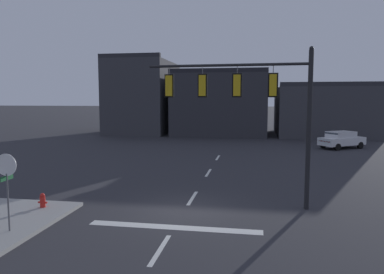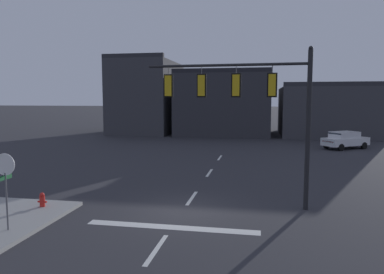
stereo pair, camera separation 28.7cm
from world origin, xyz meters
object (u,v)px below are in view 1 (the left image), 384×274
(signal_mast_near_side, at_px, (251,98))
(car_lot_nearside, at_px, (342,139))
(fire_hydrant, at_px, (43,203))
(stop_sign, at_px, (7,174))

(signal_mast_near_side, relative_size, car_lot_nearside, 1.51)
(car_lot_nearside, bearing_deg, fire_hydrant, -126.96)
(signal_mast_near_side, height_order, car_lot_nearside, signal_mast_near_side)
(car_lot_nearside, bearing_deg, stop_sign, -123.17)
(signal_mast_near_side, bearing_deg, stop_sign, -148.57)
(car_lot_nearside, relative_size, fire_hydrant, 6.17)
(car_lot_nearside, bearing_deg, signal_mast_near_side, -112.35)
(signal_mast_near_side, xyz_separation_m, fire_hydrant, (-8.51, -2.23, -4.38))
(stop_sign, height_order, car_lot_nearside, stop_sign)
(car_lot_nearside, xyz_separation_m, fire_hydrant, (-16.73, -22.24, -0.53))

